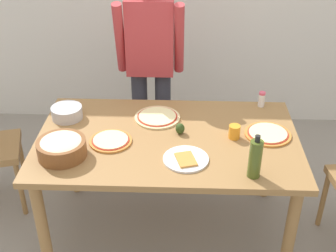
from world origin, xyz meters
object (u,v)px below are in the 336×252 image
at_px(popcorn_bowl, 62,147).
at_px(olive_oil_bottle, 255,159).
at_px(cup_orange, 234,132).
at_px(avocado, 180,129).
at_px(pizza_second_cooked, 268,134).
at_px(mixing_bowl_steel, 67,113).
at_px(pizza_cooked_on_tray, 111,141).
at_px(salt_shaker, 262,99).
at_px(person_cook, 150,61).
at_px(pizza_raw_on_board, 157,117).
at_px(dining_table, 168,150).
at_px(plate_with_slice, 186,159).

height_order(popcorn_bowl, olive_oil_bottle, olive_oil_bottle).
distance_m(cup_orange, avocado, 0.33).
bearing_deg(pizza_second_cooked, olive_oil_bottle, -108.80).
relative_size(mixing_bowl_steel, olive_oil_bottle, 0.78).
distance_m(pizza_cooked_on_tray, salt_shaker, 1.08).
bearing_deg(pizza_second_cooked, avocado, -179.85).
bearing_deg(pizza_second_cooked, person_cook, 137.48).
bearing_deg(pizza_raw_on_board, pizza_cooked_on_tray, -132.22).
bearing_deg(popcorn_bowl, dining_table, 20.18).
relative_size(person_cook, plate_with_slice, 6.23).
xyz_separation_m(pizza_cooked_on_tray, avocado, (0.42, 0.11, 0.03)).
height_order(pizza_cooked_on_tray, mixing_bowl_steel, mixing_bowl_steel).
height_order(plate_with_slice, avocado, avocado).
height_order(pizza_raw_on_board, avocado, avocado).
bearing_deg(popcorn_bowl, cup_orange, 12.91).
bearing_deg(salt_shaker, popcorn_bowl, -152.37).
bearing_deg(pizza_second_cooked, pizza_raw_on_board, 165.57).
distance_m(dining_table, avocado, 0.15).
distance_m(pizza_raw_on_board, pizza_cooked_on_tray, 0.39).
relative_size(dining_table, olive_oil_bottle, 6.25).
distance_m(salt_shaker, avocado, 0.66).
bearing_deg(pizza_second_cooked, popcorn_bowl, -167.56).
distance_m(person_cook, cup_orange, 0.94).
distance_m(pizza_raw_on_board, salt_shaker, 0.73).
bearing_deg(person_cook, plate_with_slice, -74.86).
xyz_separation_m(popcorn_bowl, avocado, (0.67, 0.27, -0.03)).
height_order(person_cook, plate_with_slice, person_cook).
height_order(pizza_raw_on_board, cup_orange, cup_orange).
bearing_deg(avocado, cup_orange, -6.33).
relative_size(plate_with_slice, salt_shaker, 2.45).
distance_m(olive_oil_bottle, salt_shaker, 0.80).
distance_m(pizza_raw_on_board, pizza_second_cooked, 0.71).
height_order(cup_orange, salt_shaker, salt_shaker).
bearing_deg(popcorn_bowl, pizza_second_cooked, 12.44).
xyz_separation_m(mixing_bowl_steel, salt_shaker, (1.29, 0.21, 0.01)).
bearing_deg(plate_with_slice, avocado, 97.50).
xyz_separation_m(pizza_raw_on_board, pizza_second_cooked, (0.69, -0.18, 0.00)).
bearing_deg(avocado, pizza_raw_on_board, 130.12).
distance_m(pizza_raw_on_board, avocado, 0.24).
bearing_deg(cup_orange, pizza_cooked_on_tray, -174.25).
bearing_deg(person_cook, olive_oil_bottle, -60.59).
bearing_deg(dining_table, person_cook, 101.70).
bearing_deg(popcorn_bowl, person_cook, 65.82).
height_order(pizza_second_cooked, plate_with_slice, plate_with_slice).
bearing_deg(dining_table, pizza_second_cooked, 4.50).
bearing_deg(popcorn_bowl, olive_oil_bottle, -7.75).
relative_size(pizza_cooked_on_tray, popcorn_bowl, 0.91).
xyz_separation_m(dining_table, avocado, (0.07, 0.05, 0.13)).
xyz_separation_m(dining_table, popcorn_bowl, (-0.59, -0.22, 0.15)).
bearing_deg(cup_orange, mixing_bowl_steel, 169.46).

